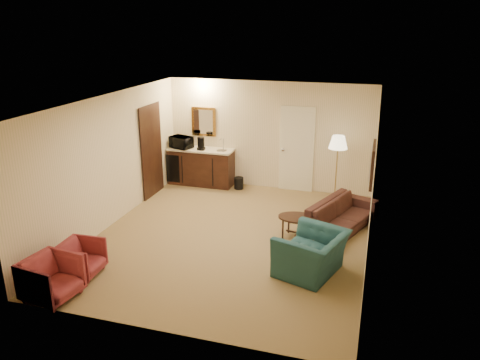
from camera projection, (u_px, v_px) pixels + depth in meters
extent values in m
plane|color=#957B4C|center=(231.00, 237.00, 8.93)|extent=(6.00, 6.00, 0.00)
cube|color=beige|center=(269.00, 136.00, 11.23)|extent=(5.00, 0.02, 2.60)
cube|color=beige|center=(110.00, 161.00, 9.19)|extent=(0.02, 6.00, 2.60)
cube|color=beige|center=(373.00, 185.00, 7.83)|extent=(0.02, 6.00, 2.60)
cube|color=white|center=(230.00, 101.00, 8.09)|extent=(5.00, 6.00, 0.02)
cube|color=#F5EEC9|center=(297.00, 149.00, 11.10)|extent=(0.82, 0.06, 2.05)
cube|color=black|center=(151.00, 152.00, 10.80)|extent=(0.06, 0.98, 2.10)
cube|color=gold|center=(204.00, 122.00, 11.57)|extent=(0.62, 0.04, 0.72)
cube|color=black|center=(372.00, 164.00, 8.13)|extent=(0.06, 0.90, 0.70)
cube|color=#381C12|center=(201.00, 167.00, 11.70)|extent=(1.64, 0.58, 0.92)
imported|color=black|center=(341.00, 211.00, 9.15)|extent=(1.25, 2.06, 0.78)
imported|color=#1F474F|center=(312.00, 247.00, 7.51)|extent=(1.00, 1.25, 0.95)
imported|color=maroon|center=(81.00, 256.00, 7.53)|extent=(0.60, 0.64, 0.63)
imported|color=maroon|center=(51.00, 277.00, 6.85)|extent=(0.74, 0.78, 0.72)
cube|color=black|center=(298.00, 228.00, 8.80)|extent=(0.85, 0.65, 0.44)
cube|color=#AE8B3A|center=(336.00, 170.00, 10.40)|extent=(0.47, 0.47, 1.56)
cylinder|color=black|center=(239.00, 183.00, 11.46)|extent=(0.26, 0.26, 0.29)
imported|color=black|center=(181.00, 141.00, 11.56)|extent=(0.60, 0.45, 0.36)
cylinder|color=black|center=(201.00, 144.00, 11.41)|extent=(0.17, 0.17, 0.31)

